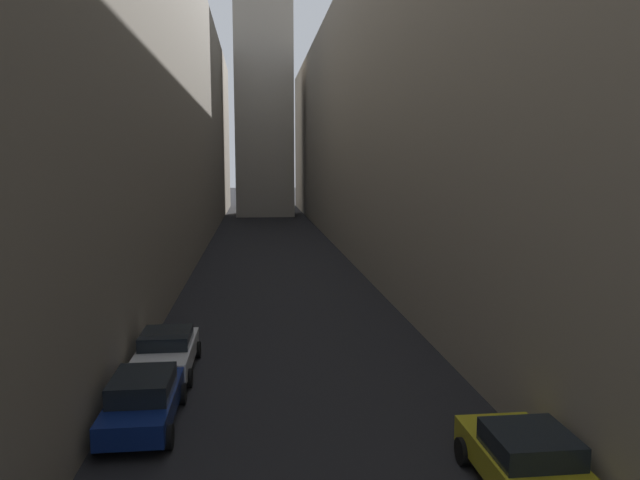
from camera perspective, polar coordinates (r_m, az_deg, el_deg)
ground_plane at (r=44.18m, az=-4.52°, el=-1.79°), size 264.00×264.00×0.00m
building_block_left at (r=46.99m, az=-19.82°, el=11.96°), size 12.92×108.00×22.25m
building_block_right at (r=47.72m, az=10.54°, el=11.42°), size 13.67×108.00×20.96m
parked_car_left_third at (r=17.01m, az=-16.84°, el=-14.67°), size 1.91×4.09×1.46m
parked_car_left_far at (r=20.91m, az=-14.73°, el=-10.46°), size 1.99×4.23×1.41m
parked_car_right_third at (r=14.10m, az=19.57°, el=-19.66°), size 2.06×3.95×1.45m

